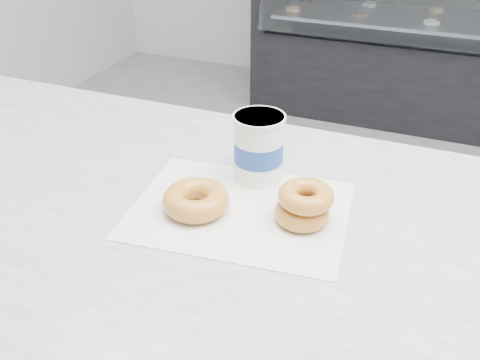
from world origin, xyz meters
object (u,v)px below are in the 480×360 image
(display_case, at_px, (467,38))
(coffee_cup, at_px, (259,147))
(donut_single, at_px, (196,200))
(donut_stack, at_px, (304,205))

(display_case, bearing_deg, coffee_cup, -97.34)
(donut_single, relative_size, coffee_cup, 0.89)
(donut_stack, bearing_deg, donut_single, -167.96)
(donut_single, bearing_deg, display_case, 81.85)
(display_case, height_order, donut_single, display_case)
(donut_stack, relative_size, coffee_cup, 1.01)
(donut_stack, distance_m, coffee_cup, 0.15)
(coffee_cup, bearing_deg, display_case, 106.83)
(donut_stack, bearing_deg, display_case, 85.26)
(donut_stack, xyz_separation_m, coffee_cup, (-0.11, 0.10, 0.03))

